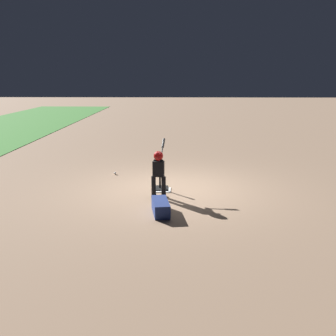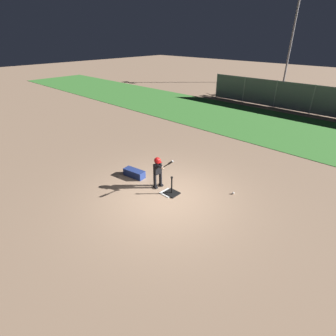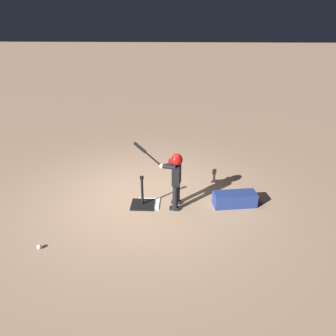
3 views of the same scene
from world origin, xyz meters
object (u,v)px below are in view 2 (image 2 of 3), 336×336
batting_tee (172,192)px  baseball (233,193)px  batter_child (158,169)px  bleachers_far_left (242,89)px  equipment_bag (134,173)px  bleachers_far_right (318,103)px

batting_tee → baseball: bearing=42.6°
batter_child → bleachers_far_left: bearing=109.4°
bleachers_far_left → equipment_bag: bleachers_far_left is taller
batter_child → bleachers_far_left: (-5.34, 15.15, -0.07)m
batting_tee → batter_child: (-0.63, -0.00, 0.64)m
baseball → equipment_bag: (-3.36, -1.50, 0.10)m
baseball → equipment_bag: bearing=-155.9°
baseball → bleachers_far_right: bleachers_far_right is taller
batting_tee → bleachers_far_left: (-5.97, 15.15, 0.57)m
batter_child → bleachers_far_right: bearing=87.5°
bleachers_far_right → baseball: bearing=-83.8°
batting_tee → batter_child: batter_child is taller
baseball → bleachers_far_left: size_ratio=0.03×
batting_tee → baseball: 2.08m
bleachers_far_right → bleachers_far_left: bearing=-179.2°
batting_tee → bleachers_far_left: bearing=111.5°
bleachers_far_right → batting_tee: bearing=-90.1°
bleachers_far_right → equipment_bag: (-1.85, -15.32, -0.30)m
batting_tee → bleachers_far_right: size_ratio=0.19×
batter_child → batting_tee: bearing=0.0°
batting_tee → baseball: size_ratio=8.76×
bleachers_far_left → bleachers_far_right: size_ratio=0.87×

